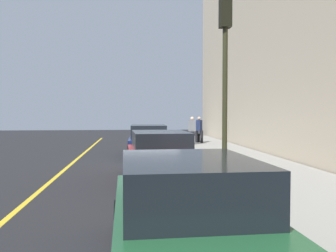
# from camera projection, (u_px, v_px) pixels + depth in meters

# --- Properties ---
(ground_plane) EXTENTS (56.00, 56.00, 0.00)m
(ground_plane) POSITION_uv_depth(u_px,v_px,m) (149.00, 160.00, 15.32)
(ground_plane) COLOR black
(sidewalk) EXTENTS (28.00, 4.60, 0.15)m
(sidewalk) POSITION_uv_depth(u_px,v_px,m) (223.00, 158.00, 15.66)
(sidewalk) COLOR gray
(sidewalk) RESTS_ON ground
(lane_stripe_centre) EXTENTS (28.00, 0.14, 0.01)m
(lane_stripe_centre) POSITION_uv_depth(u_px,v_px,m) (74.00, 161.00, 14.98)
(lane_stripe_centre) COLOR gold
(lane_stripe_centre) RESTS_ON ground
(parked_car_green) EXTENTS (4.20, 1.97, 1.51)m
(parked_car_green) POSITION_uv_depth(u_px,v_px,m) (186.00, 215.00, 4.51)
(parked_car_green) COLOR black
(parked_car_green) RESTS_ON ground
(parked_car_red) EXTENTS (4.56, 2.04, 1.51)m
(parked_car_red) POSITION_uv_depth(u_px,v_px,m) (160.00, 156.00, 10.72)
(parked_car_red) COLOR black
(parked_car_red) RESTS_ON ground
(parked_car_navy) EXTENTS (4.65, 2.00, 1.51)m
(parked_car_navy) POSITION_uv_depth(u_px,v_px,m) (148.00, 140.00, 16.76)
(parked_car_navy) COLOR black
(parked_car_navy) RESTS_ON ground
(pedestrian_grey_coat) EXTENTS (0.55, 0.50, 1.69)m
(pedestrian_grey_coat) POSITION_uv_depth(u_px,v_px,m) (192.00, 130.00, 21.52)
(pedestrian_grey_coat) COLOR black
(pedestrian_grey_coat) RESTS_ON sidewalk
(pedestrian_navy_coat) EXTENTS (0.54, 0.50, 1.68)m
(pedestrian_navy_coat) POSITION_uv_depth(u_px,v_px,m) (199.00, 129.00, 22.66)
(pedestrian_navy_coat) COLOR black
(pedestrian_navy_coat) RESTS_ON sidewalk
(traffic_light_pole) EXTENTS (0.35, 0.26, 4.60)m
(traffic_light_pole) POSITION_uv_depth(u_px,v_px,m) (225.00, 63.00, 8.19)
(traffic_light_pole) COLOR #2D2D19
(traffic_light_pole) RESTS_ON sidewalk
(rolling_suitcase) EXTENTS (0.34, 0.22, 0.92)m
(rolling_suitcase) POSITION_uv_depth(u_px,v_px,m) (198.00, 138.00, 23.08)
(rolling_suitcase) COLOR black
(rolling_suitcase) RESTS_ON sidewalk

